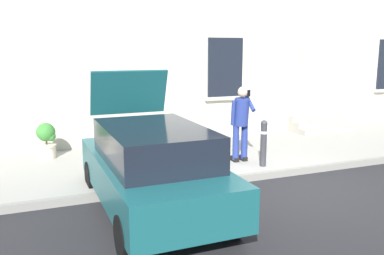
% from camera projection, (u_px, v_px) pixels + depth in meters
% --- Properties ---
extents(ground_plane, '(80.00, 80.00, 0.00)m').
position_uv_depth(ground_plane, '(300.00, 191.00, 8.04)').
color(ground_plane, '#232326').
extents(sidewalk, '(24.00, 3.60, 0.15)m').
position_uv_depth(sidewalk, '(234.00, 154.00, 10.58)').
color(sidewalk, '#99968E').
rests_on(sidewalk, ground).
extents(curb_edge, '(24.00, 0.12, 0.15)m').
position_uv_depth(curb_edge, '(274.00, 174.00, 8.88)').
color(curb_edge, gray).
rests_on(curb_edge, ground).
extents(building_facade, '(24.00, 1.52, 7.50)m').
position_uv_depth(building_facade, '(198.00, 15.00, 12.16)').
color(building_facade, beige).
rests_on(building_facade, ground).
extents(entrance_stoop, '(1.93, 0.96, 0.48)m').
position_uv_depth(entrance_stoop, '(319.00, 125.00, 13.20)').
color(entrance_stoop, '#9E998E').
rests_on(entrance_stoop, sidewalk).
extents(hatchback_car_teal, '(1.83, 4.08, 2.34)m').
position_uv_depth(hatchback_car_teal, '(152.00, 167.00, 6.88)').
color(hatchback_car_teal, '#165156').
rests_on(hatchback_car_teal, ground).
extents(bollard_near_person, '(0.15, 0.15, 1.04)m').
position_uv_depth(bollard_near_person, '(264.00, 142.00, 9.12)').
color(bollard_near_person, '#333338').
rests_on(bollard_near_person, sidewalk).
extents(person_on_phone, '(0.51, 0.47, 1.75)m').
position_uv_depth(person_on_phone, '(241.00, 119.00, 9.42)').
color(person_on_phone, navy).
rests_on(person_on_phone, sidewalk).
extents(planter_cream, '(0.44, 0.44, 0.86)m').
position_uv_depth(planter_cream, '(47.00, 140.00, 9.79)').
color(planter_cream, beige).
rests_on(planter_cream, sidewalk).
extents(planter_charcoal, '(0.44, 0.44, 0.86)m').
position_uv_depth(planter_charcoal, '(121.00, 132.00, 10.66)').
color(planter_charcoal, '#2D2D30').
rests_on(planter_charcoal, sidewalk).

